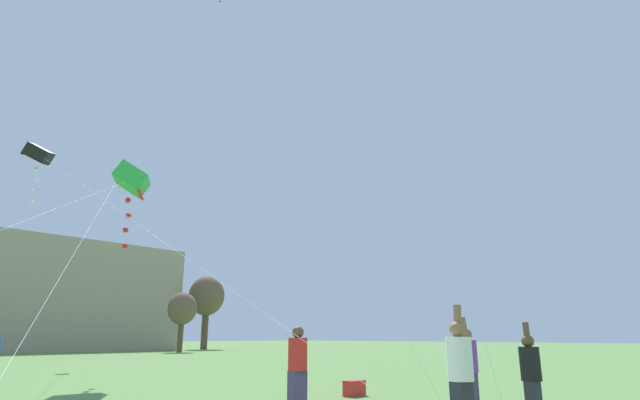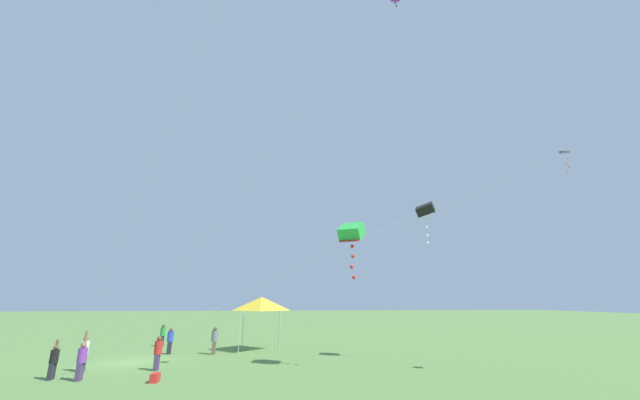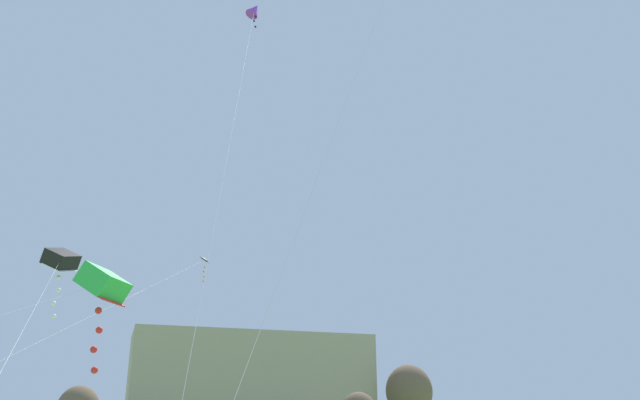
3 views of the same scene
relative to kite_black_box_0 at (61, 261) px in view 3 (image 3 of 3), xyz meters
The scene contains 6 objects.
distant_building 34.60m from the kite_black_box_0, 65.35° to the left, with size 21.00×8.92×10.89m, color tan.
tree_far_centre 37.59m from the kite_black_box_0, 43.09° to the left, with size 4.07×4.07×8.22m.
kite_black_box_0 is the anchor object (origin of this frame).
kite_black_delta_1 7.65m from the kite_black_box_0, 37.35° to the left, with size 12.27×23.04×11.49m.
kite_purple_diamond_3 13.17m from the kite_black_box_0, 29.07° to the right, with size 4.39×15.12×20.69m.
kite_green_box_4 6.11m from the kite_black_box_0, 71.55° to the right, with size 12.31×13.97×8.13m.
Camera 3 is at (4.35, -7.69, 3.34)m, focal length 35.00 mm.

